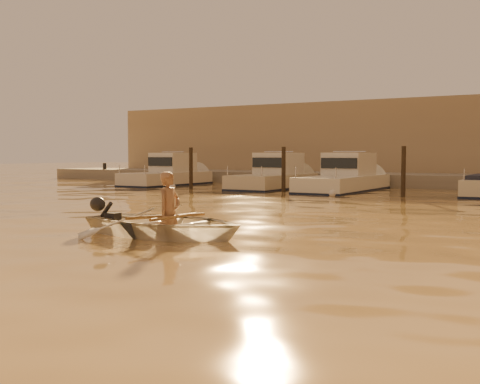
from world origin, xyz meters
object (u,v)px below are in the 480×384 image
Objects in this scene: person at (169,212)px; moored_boat_0 at (167,174)px; dinghy at (166,224)px; waterfront_building at (470,142)px; moored_boat_2 at (344,177)px; moored_boat_1 at (273,176)px.

moored_boat_0 is (-12.58, 16.16, 0.11)m from person.
dinghy is at bearing 90.00° from person.
waterfront_building is at bearing -1.40° from dinghy.
moored_boat_0 is at bearing 180.00° from moored_boat_2.
moored_boat_1 is 13.25m from waterfront_building.
waterfront_building reaches higher than moored_boat_1.
moored_boat_2 is at bearing 9.67° from person.
moored_boat_0 reaches higher than person.
person reaches higher than dinghy.
person is 0.04× the size of waterfront_building.
moored_boat_0 is 0.15× the size of waterfront_building.
dinghy is at bearing -81.82° from moored_boat_2.
person is at bearing -52.11° from moored_boat_0.
person is 20.48m from moored_boat_0.
moored_boat_1 reaches higher than dinghy.
dinghy is at bearing -69.78° from moored_boat_1.
waterfront_building is at bearing -1.19° from person.
moored_boat_0 and moored_boat_2 have the same top height.
dinghy is 17.23m from moored_boat_1.
moored_boat_2 is (10.16, 0.00, 0.00)m from moored_boat_0.
moored_boat_2 reaches higher than dinghy.
moored_boat_1 is (-5.95, 16.16, 0.37)m from dinghy.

